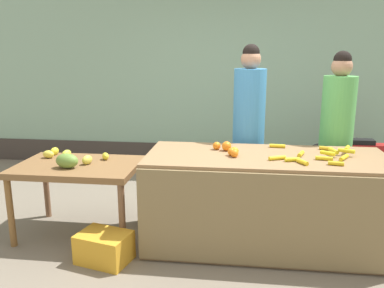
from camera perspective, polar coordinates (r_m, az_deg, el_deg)
ground_plane at (r=3.94m, az=3.14°, el=-13.83°), size 24.00×24.00×0.00m
market_wall_back at (r=6.12m, az=5.14°, el=12.38°), size 8.23×0.23×3.46m
fruit_stall_counter at (r=3.75m, az=10.56°, el=-8.17°), size 2.19×0.92×0.88m
side_table_wooden at (r=4.00m, az=-16.23°, el=-3.96°), size 1.17×0.79×0.73m
banana_bunch_pile at (r=3.66m, az=17.79°, el=-1.45°), size 0.78×0.65×0.07m
orange_pile at (r=3.64m, az=5.29°, el=-0.73°), size 0.25×0.33×0.09m
mango_papaya_pile at (r=3.98m, az=-17.53°, el=-2.00°), size 0.72×0.58×0.14m
vendor_woman_blue_shirt at (r=4.28m, az=8.23°, el=1.74°), size 0.34×0.34×1.87m
vendor_woman_green_shirt at (r=4.40m, az=20.22°, el=0.88°), size 0.34×0.34×1.80m
parked_motorcycle at (r=5.51m, az=23.48°, el=-2.46°), size 1.60×0.18×0.88m
produce_crate at (r=3.61m, az=-12.66°, el=-14.48°), size 0.51×0.42×0.26m
produce_sack at (r=4.63m, az=-2.31°, el=-6.13°), size 0.46×0.44×0.51m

